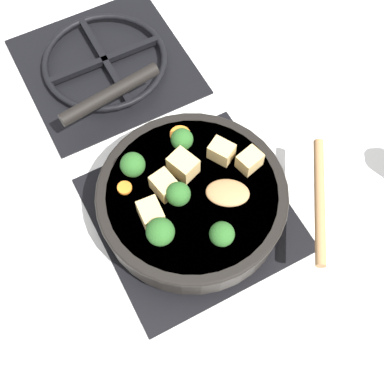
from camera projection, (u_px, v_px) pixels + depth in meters
name	position (u px, v px, depth m)	size (l,w,h in m)	color
ground_plane	(192.00, 214.00, 0.90)	(2.40, 2.40, 0.00)	silver
front_burner_grate	(192.00, 211.00, 0.89)	(0.31, 0.31, 0.03)	black
rear_burner_grate	(105.00, 63.00, 1.04)	(0.31, 0.31, 0.03)	black
skillet_pan	(191.00, 198.00, 0.85)	(0.30, 0.42, 0.06)	black
wooden_spoon	(277.00, 197.00, 0.82)	(0.22, 0.21, 0.02)	#A87A4C
tofu_cube_center_large	(151.00, 213.00, 0.80)	(0.04, 0.03, 0.03)	#DBB770
tofu_cube_near_handle	(221.00, 151.00, 0.85)	(0.04, 0.03, 0.03)	#DBB770
tofu_cube_east_chunk	(251.00, 163.00, 0.84)	(0.04, 0.03, 0.03)	#DBB770
tofu_cube_west_chunk	(164.00, 185.00, 0.82)	(0.04, 0.03, 0.03)	#DBB770
tofu_cube_back_piece	(183.00, 165.00, 0.83)	(0.04, 0.03, 0.03)	#DBB770
broccoli_floret_near_spoon	(182.00, 140.00, 0.84)	(0.04, 0.04, 0.04)	#709956
broccoli_floret_center_top	(160.00, 232.00, 0.77)	(0.04, 0.04, 0.05)	#709956
broccoli_floret_east_rim	(222.00, 234.00, 0.77)	(0.04, 0.04, 0.04)	#709956
broccoli_floret_west_rim	(133.00, 165.00, 0.82)	(0.04, 0.04, 0.05)	#709956
broccoli_floret_north_edge	(178.00, 194.00, 0.80)	(0.04, 0.04, 0.05)	#709956
carrot_slice_orange_thin	(125.00, 188.00, 0.83)	(0.02, 0.02, 0.01)	orange
carrot_slice_near_center	(180.00, 135.00, 0.87)	(0.03, 0.03, 0.01)	orange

